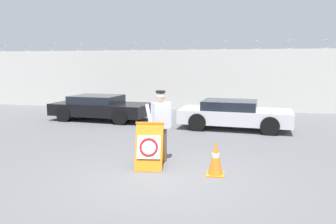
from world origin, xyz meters
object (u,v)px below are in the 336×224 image
(parked_car_rear_sedan, at_px, (234,114))
(parked_car_front_coupe, at_px, (100,107))
(barricade_sign, at_px, (150,145))
(security_guard, at_px, (161,122))
(traffic_cone_near, at_px, (216,158))

(parked_car_rear_sedan, bearing_deg, parked_car_front_coupe, 176.67)
(barricade_sign, xyz_separation_m, security_guard, (0.14, 0.54, 0.48))
(barricade_sign, relative_size, parked_car_front_coupe, 0.25)
(barricade_sign, distance_m, parked_car_front_coupe, 7.43)
(security_guard, height_order, parked_car_rear_sedan, security_guard)
(traffic_cone_near, height_order, parked_car_front_coupe, parked_car_front_coupe)
(barricade_sign, bearing_deg, parked_car_front_coupe, 115.31)
(barricade_sign, height_order, security_guard, security_guard)
(barricade_sign, bearing_deg, parked_car_rear_sedan, 63.02)
(barricade_sign, relative_size, security_guard, 0.61)
(barricade_sign, height_order, parked_car_rear_sedan, barricade_sign)
(barricade_sign, xyz_separation_m, traffic_cone_near, (1.59, -0.23, -0.16))
(barricade_sign, bearing_deg, security_guard, 68.14)
(security_guard, distance_m, traffic_cone_near, 1.77)
(security_guard, distance_m, parked_car_rear_sedan, 5.18)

